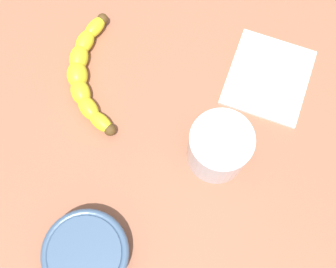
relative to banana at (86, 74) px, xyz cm
name	(u,v)px	position (x,y,z in cm)	size (l,w,h in cm)	color
wooden_tabletop	(173,151)	(14.32, 12.50, -3.22)	(120.00, 120.00, 3.00)	#975B41
banana	(86,74)	(0.00, 0.00, 0.00)	(22.17, 8.08, 3.44)	yellow
smoothie_glass	(219,148)	(16.36, 19.01, 2.65)	(9.35, 9.35, 8.95)	silver
ceramic_bowl	(86,253)	(28.52, -2.41, 0.73)	(12.57, 12.57, 4.05)	#3D5675
folded_napkin	(268,77)	(4.46, 30.17, -1.42)	(14.58, 13.04, 0.60)	white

